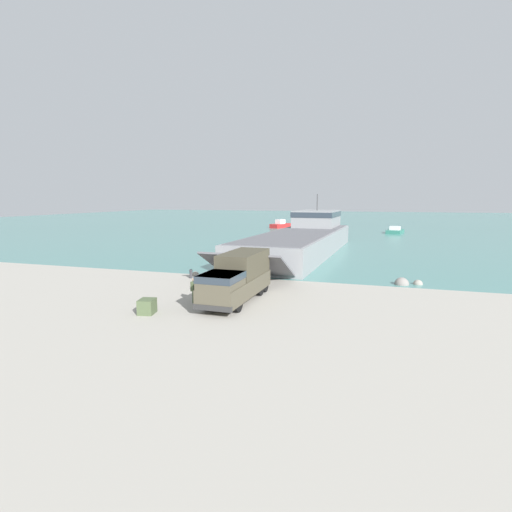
{
  "coord_description": "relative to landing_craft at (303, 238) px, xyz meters",
  "views": [
    {
      "loc": [
        11.24,
        -27.86,
        6.79
      ],
      "look_at": [
        1.97,
        1.57,
        2.31
      ],
      "focal_mm": 28.0,
      "sensor_mm": 36.0,
      "label": 1
    }
  ],
  "objects": [
    {
      "name": "moored_boat_a",
      "position": [
        12.06,
        32.74,
        -1.37
      ],
      "size": [
        3.67,
        5.97,
        1.35
      ],
      "rotation": [
        0.0,
        0.0,
        6.09
      ],
      "color": "#2D7060",
      "rests_on": "ground_plane"
    },
    {
      "name": "water_surface",
      "position": [
        -1.79,
        71.96,
        -1.82
      ],
      "size": [
        240.0,
        180.0,
        0.01
      ],
      "primitive_type": "cube",
      "color": "#477F7A",
      "rests_on": "ground_plane"
    },
    {
      "name": "cargo_crate",
      "position": [
        -3.61,
        -30.1,
        -1.38
      ],
      "size": [
        1.07,
        1.21,
        0.87
      ],
      "primitive_type": "cube",
      "rotation": [
        0.0,
        0.0,
        0.21
      ],
      "color": "#475638",
      "rests_on": "ground_plane"
    },
    {
      "name": "landing_craft",
      "position": [
        0.0,
        0.0,
        0.0
      ],
      "size": [
        9.25,
        35.94,
        7.4
      ],
      "rotation": [
        0.0,
        0.0,
        -0.04
      ],
      "color": "gray",
      "rests_on": "ground_plane"
    },
    {
      "name": "shoreline_rock_a",
      "position": [
        11.17,
        -17.0,
        -1.82
      ],
      "size": [
        1.13,
        1.13,
        1.13
      ],
      "primitive_type": "sphere",
      "color": "gray",
      "rests_on": "ground_plane"
    },
    {
      "name": "mooring_bollard",
      "position": [
        -5.92,
        -19.76,
        -1.39
      ],
      "size": [
        0.28,
        0.28,
        0.79
      ],
      "color": "#333338",
      "rests_on": "ground_plane"
    },
    {
      "name": "shoreline_rock_c",
      "position": [
        12.41,
        -16.57,
        -1.82
      ],
      "size": [
        0.74,
        0.74,
        0.74
      ],
      "primitive_type": "sphere",
      "color": "gray",
      "rests_on": "ground_plane"
    },
    {
      "name": "shoreline_rock_b",
      "position": [
        -6.13,
        -18.51,
        -1.82
      ],
      "size": [
        0.71,
        0.71,
        0.71
      ],
      "primitive_type": "sphere",
      "color": "gray",
      "rests_on": "ground_plane"
    },
    {
      "name": "military_truck",
      "position": [
        0.44,
        -25.54,
        -0.23
      ],
      "size": [
        2.47,
        8.04,
        3.13
      ],
      "rotation": [
        0.0,
        0.0,
        -1.59
      ],
      "color": "#4C4738",
      "rests_on": "ground_plane"
    },
    {
      "name": "ground_plane",
      "position": [
        -1.79,
        -22.19,
        -1.82
      ],
      "size": [
        240.0,
        240.0,
        0.0
      ],
      "primitive_type": "plane",
      "color": "#9E998E"
    },
    {
      "name": "soldier_on_ramp",
      "position": [
        -2.07,
        -26.99,
        -0.88
      ],
      "size": [
        0.31,
        0.47,
        1.64
      ],
      "rotation": [
        0.0,
        0.0,
        6.13
      ],
      "color": "#475638",
      "rests_on": "ground_plane"
    },
    {
      "name": "moored_boat_b",
      "position": [
        -12.78,
        40.14,
        -1.18
      ],
      "size": [
        4.41,
        6.7,
        1.93
      ],
      "rotation": [
        0.0,
        0.0,
        5.9
      ],
      "color": "#B22323",
      "rests_on": "ground_plane"
    }
  ]
}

